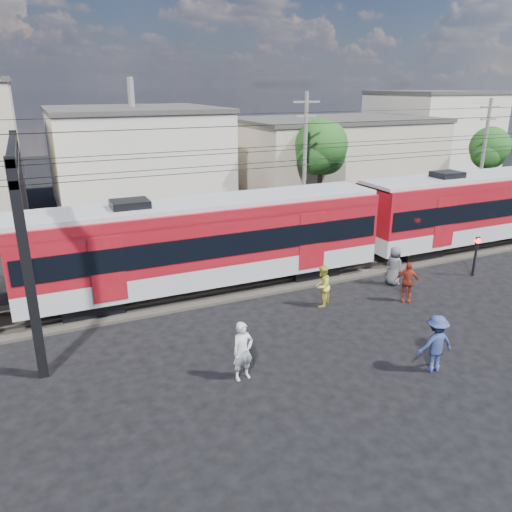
% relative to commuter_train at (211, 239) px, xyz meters
% --- Properties ---
extents(ground, '(120.00, 120.00, 0.00)m').
position_rel_commuter_train_xyz_m(ground, '(2.64, -8.00, -2.40)').
color(ground, black).
rests_on(ground, ground).
extents(track_bed, '(70.00, 3.40, 0.12)m').
position_rel_commuter_train_xyz_m(track_bed, '(2.64, 0.00, -2.34)').
color(track_bed, '#2D2823').
rests_on(track_bed, ground).
extents(rail_near, '(70.00, 0.12, 0.12)m').
position_rel_commuter_train_xyz_m(rail_near, '(2.64, -0.75, -2.22)').
color(rail_near, '#59544C').
rests_on(rail_near, track_bed).
extents(rail_far, '(70.00, 0.12, 0.12)m').
position_rel_commuter_train_xyz_m(rail_far, '(2.64, 0.75, -2.22)').
color(rail_far, '#59544C').
rests_on(rail_far, track_bed).
extents(commuter_train, '(50.30, 3.08, 4.17)m').
position_rel_commuter_train_xyz_m(commuter_train, '(0.00, 0.00, 0.00)').
color(commuter_train, black).
rests_on(commuter_train, ground).
extents(catenary, '(70.00, 9.30, 7.52)m').
position_rel_commuter_train_xyz_m(catenary, '(-6.01, -0.00, 2.73)').
color(catenary, black).
rests_on(catenary, ground).
extents(building_midwest, '(12.24, 12.24, 7.30)m').
position_rel_commuter_train_xyz_m(building_midwest, '(0.64, 19.00, 1.25)').
color(building_midwest, beige).
rests_on(building_midwest, ground).
extents(building_mideast, '(16.32, 10.20, 6.30)m').
position_rel_commuter_train_xyz_m(building_mideast, '(16.64, 16.00, 0.75)').
color(building_mideast, tan).
rests_on(building_mideast, ground).
extents(building_east, '(10.20, 10.20, 8.30)m').
position_rel_commuter_train_xyz_m(building_east, '(30.64, 20.00, 1.75)').
color(building_east, beige).
rests_on(building_east, ground).
extents(utility_pole_mid, '(1.80, 0.24, 8.50)m').
position_rel_commuter_train_xyz_m(utility_pole_mid, '(8.64, 7.00, 2.13)').
color(utility_pole_mid, slate).
rests_on(utility_pole_mid, ground).
extents(utility_pole_east, '(1.80, 0.24, 8.00)m').
position_rel_commuter_train_xyz_m(utility_pole_east, '(22.64, 6.00, 1.88)').
color(utility_pole_east, slate).
rests_on(utility_pole_east, ground).
extents(tree_near, '(3.82, 3.64, 6.72)m').
position_rel_commuter_train_xyz_m(tree_near, '(11.82, 10.09, 2.26)').
color(tree_near, '#382619').
rests_on(tree_near, ground).
extents(tree_far, '(3.36, 3.12, 5.76)m').
position_rel_commuter_train_xyz_m(tree_far, '(26.82, 9.09, 1.59)').
color(tree_far, '#382619').
rests_on(tree_far, ground).
extents(pedestrian_a, '(0.76, 0.55, 1.95)m').
position_rel_commuter_train_xyz_m(pedestrian_a, '(-1.58, -7.28, -1.43)').
color(pedestrian_a, silver).
rests_on(pedestrian_a, ground).
extents(pedestrian_b, '(1.11, 1.07, 1.79)m').
position_rel_commuter_train_xyz_m(pedestrian_b, '(3.58, -3.57, -1.50)').
color(pedestrian_b, gold).
rests_on(pedestrian_b, ground).
extents(pedestrian_c, '(1.34, 0.88, 1.95)m').
position_rel_commuter_train_xyz_m(pedestrian_c, '(4.25, -9.41, -1.42)').
color(pedestrian_c, navy).
rests_on(pedestrian_c, ground).
extents(pedestrian_d, '(1.09, 1.00, 1.79)m').
position_rel_commuter_train_xyz_m(pedestrian_d, '(7.15, -4.66, -1.51)').
color(pedestrian_d, maroon).
rests_on(pedestrian_d, ground).
extents(pedestrian_e, '(0.78, 1.01, 1.84)m').
position_rel_commuter_train_xyz_m(pedestrian_e, '(7.89, -2.89, -1.48)').
color(pedestrian_e, '#535359').
rests_on(pedestrian_e, ground).
extents(car_silver, '(4.10, 1.76, 1.38)m').
position_rel_commuter_train_xyz_m(car_silver, '(22.17, 5.99, -1.71)').
color(car_silver, '#B0B2B7').
rests_on(car_silver, ground).
extents(crossing_signal, '(0.29, 0.29, 1.98)m').
position_rel_commuter_train_xyz_m(crossing_signal, '(12.17, -3.62, -1.03)').
color(crossing_signal, black).
rests_on(crossing_signal, ground).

